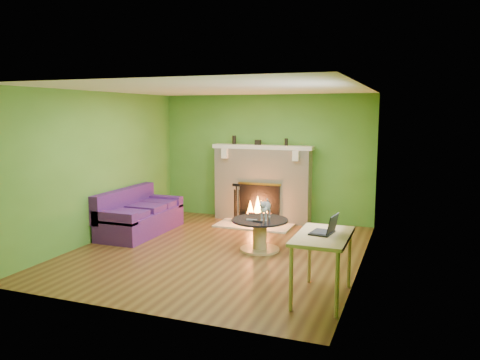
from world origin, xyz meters
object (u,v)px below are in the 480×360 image
object	(u,v)px
sofa	(138,216)
cat	(266,209)
desk	(323,242)
coffee_table	(260,232)

from	to	relation	value
sofa	cat	xyz separation A→B (m)	(2.56, -0.23, 0.37)
desk	cat	size ratio (longest dim) A/B	1.98
sofa	desk	distance (m)	4.28
coffee_table	desk	distance (m)	2.14
desk	coffee_table	bearing A→B (deg)	129.07
desk	cat	world-z (taller)	cat
coffee_table	cat	size ratio (longest dim) A/B	1.69
sofa	cat	size ratio (longest dim) A/B	3.36
coffee_table	sofa	bearing A→B (deg)	173.64
sofa	cat	world-z (taller)	cat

